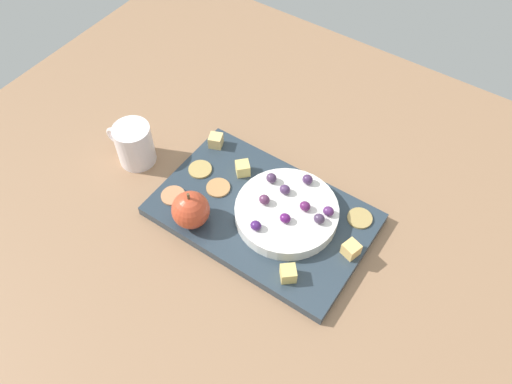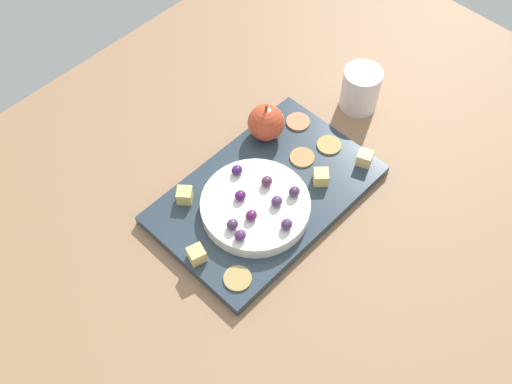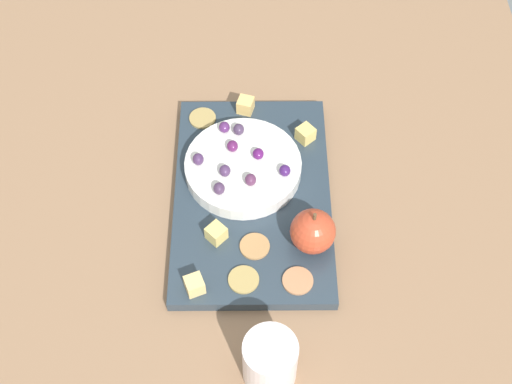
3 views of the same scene
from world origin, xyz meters
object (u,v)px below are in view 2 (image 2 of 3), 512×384
object	(u,v)px
cheese_cube_2	(197,255)
grape_8	(240,196)
cracker_0	(329,145)
cracker_1	(238,278)
apple_whole	(266,123)
cup	(361,89)
cheese_cube_0	(321,177)
cheese_cube_1	(185,195)
grape_4	(267,181)
cracker_3	(298,122)
grape_6	(277,201)
cracker_2	(302,157)
grape_5	(240,235)
platter	(266,194)
grape_2	(287,224)
serving_dish	(254,207)
grape_1	(250,214)
grape_3	(294,192)
grape_0	(237,170)
grape_7	(232,225)
cheese_cube_3	(365,158)

from	to	relation	value
cheese_cube_2	grape_8	xyz separation A→B (cm)	(-12.18, -2.09, 2.00)
cracker_0	cracker_1	bearing A→B (deg)	13.01
apple_whole	cup	xyz separation A→B (cm)	(-19.70, 6.66, -1.00)
cheese_cube_0	cheese_cube_2	distance (cm)	26.20
cheese_cube_1	grape_4	distance (cm)	14.42
apple_whole	cracker_3	world-z (taller)	apple_whole
cheese_cube_0	grape_6	world-z (taller)	grape_6
cracker_0	grape_6	xyz separation A→B (cm)	(17.56, 2.97, 3.16)
cracker_2	grape_5	distance (cm)	21.65
platter	cheese_cube_0	distance (cm)	10.21
grape_2	cheese_cube_1	bearing A→B (deg)	-68.59
serving_dish	grape_1	xyz separation A→B (cm)	(2.47, 1.43, 2.10)
grape_1	cup	xyz separation A→B (cm)	(-35.97, -5.20, -0.92)
grape_8	grape_1	bearing A→B (deg)	68.02
grape_3	grape_0	bearing A→B (deg)	-71.25
apple_whole	grape_2	world-z (taller)	apple_whole
cracker_3	grape_1	bearing A→B (deg)	22.71
apple_whole	grape_7	bearing A→B (deg)	29.49
cheese_cube_0	cup	bearing A→B (deg)	-159.49
platter	grape_6	distance (cm)	6.42
serving_dish	grape_2	distance (cm)	7.44
cheese_cube_3	grape_2	size ratio (longest dim) A/B	1.29
cracker_1	cracker_2	distance (cm)	27.03
cracker_2	grape_0	world-z (taller)	grape_0
cracker_1	grape_4	size ratio (longest dim) A/B	2.29
grape_0	grape_2	size ratio (longest dim) A/B	1.00
cheese_cube_0	grape_4	size ratio (longest dim) A/B	1.29
serving_dish	grape_5	world-z (taller)	grape_5
cracker_2	grape_0	distance (cm)	13.24
cheese_cube_3	grape_0	world-z (taller)	grape_0
platter	grape_2	size ratio (longest dim) A/B	19.56
serving_dish	cracker_0	world-z (taller)	serving_dish
cracker_1	cracker_3	size ratio (longest dim) A/B	1.00
cheese_cube_0	grape_8	world-z (taller)	grape_8
platter	grape_8	bearing A→B (deg)	-10.33
cracker_1	grape_6	size ratio (longest dim) A/B	2.29
apple_whole	cup	world-z (taller)	same
grape_0	grape_7	distance (cm)	11.14
cheese_cube_2	cup	world-z (taller)	cup
platter	grape_5	size ratio (longest dim) A/B	19.56
cheese_cube_3	cracker_2	world-z (taller)	cheese_cube_3
apple_whole	grape_6	distance (cm)	17.43
apple_whole	cheese_cube_1	bearing A→B (deg)	0.10
serving_dish	cracker_1	xyz separation A→B (cm)	(11.14, 7.05, -1.05)
cracker_3	grape_1	world-z (taller)	grape_1
platter	grape_0	size ratio (longest dim) A/B	19.56
platter	cracker_1	size ratio (longest dim) A/B	8.54
grape_2	grape_5	bearing A→B (deg)	-31.00
platter	cracker_0	xyz separation A→B (cm)	(-15.61, 1.32, 1.20)
grape_3	grape_2	bearing A→B (deg)	31.22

